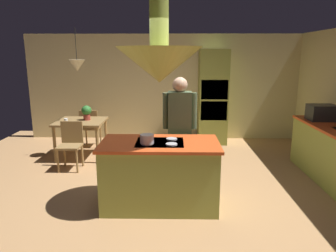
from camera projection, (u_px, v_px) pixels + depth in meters
name	position (u px, v px, depth m)	size (l,w,h in m)	color
ground	(161.00, 198.00, 4.60)	(8.16, 8.16, 0.00)	#AD7F51
wall_back	(166.00, 87.00, 7.67)	(6.80, 0.10, 2.55)	beige
kitchen_island	(160.00, 174.00, 4.30)	(1.61, 0.87, 0.93)	#939E42
oven_tower	(213.00, 97.00, 7.30)	(0.66, 0.62, 2.18)	#939E42
dining_table	(81.00, 126.00, 6.33)	(0.95, 0.90, 0.76)	olive
person_at_island	(180.00, 125.00, 4.86)	(0.53, 0.23, 1.73)	tan
range_hood	(159.00, 63.00, 3.96)	(1.10, 1.10, 1.00)	#939E42
pendant_light_over_table	(77.00, 65.00, 6.06)	(0.32, 0.32, 0.82)	beige
chair_facing_island	(71.00, 142.00, 5.71)	(0.40, 0.40, 0.87)	olive
chair_by_back_wall	(90.00, 126.00, 7.02)	(0.40, 0.40, 0.87)	olive
potted_plant_on_table	(87.00, 112.00, 6.33)	(0.20, 0.20, 0.30)	#99382D
cup_on_table	(66.00, 121.00, 6.08)	(0.07, 0.07, 0.09)	white
microwave_on_counter	(322.00, 113.00, 5.57)	(0.46, 0.36, 0.28)	#232326
cooking_pot_on_cooktop	(147.00, 139.00, 4.05)	(0.18, 0.18, 0.12)	#B2B2B7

